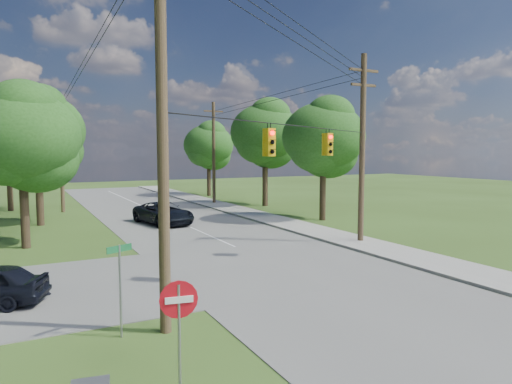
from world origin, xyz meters
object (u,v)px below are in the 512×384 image
pole_ne (362,146)px  do_not_enter_sign (179,312)px  pole_north_e (214,152)px  pole_sw (162,111)px  pole_north_w (61,152)px  car_main_north (163,213)px

pole_ne → do_not_enter_sign: pole_ne is taller
pole_north_e → do_not_enter_sign: 36.04m
pole_ne → pole_north_e: (-0.00, 22.00, -0.34)m
pole_sw → pole_ne: 15.51m
pole_sw → pole_north_w: bearing=90.8°
car_main_north → do_not_enter_sign: do_not_enter_sign is taller
pole_sw → pole_north_e: bearing=65.5°
pole_ne → pole_north_w: pole_ne is taller
pole_ne → do_not_enter_sign: bearing=-142.2°
do_not_enter_sign → pole_ne: bearing=48.0°
pole_ne → car_main_north: (-8.10, 11.60, -4.67)m
car_main_north → do_not_enter_sign: (-6.07, -22.58, 0.98)m
pole_north_e → car_main_north: bearing=-127.9°
pole_north_e → car_main_north: pole_north_e is taller
pole_ne → do_not_enter_sign: 18.30m
do_not_enter_sign → pole_north_w: bearing=99.8°
pole_ne → car_main_north: 14.90m
pole_ne → pole_north_e: pole_ne is taller
pole_north_w → do_not_enter_sign: bearing=-90.5°
car_main_north → pole_sw: bearing=-117.5°
pole_sw → pole_north_w: size_ratio=1.20×
pole_north_e → car_main_north: 13.87m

